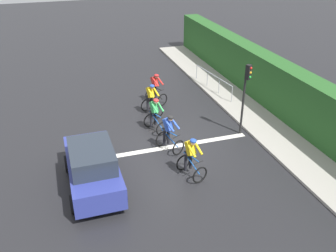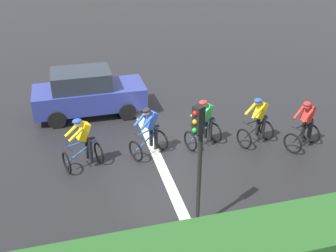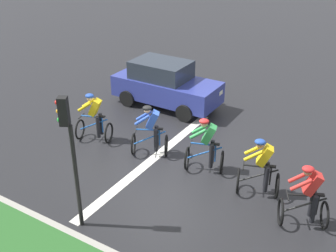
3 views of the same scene
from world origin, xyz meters
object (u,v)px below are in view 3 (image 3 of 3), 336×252
object	(u,v)px
cyclist_fourth	(151,132)
traffic_light_near_crossing	(70,144)
cyclist_trailing	(94,119)
cyclist_lead	(307,198)
car_navy	(165,84)
cyclist_mid	(206,147)
cyclist_second	(261,169)

from	to	relation	value
cyclist_fourth	traffic_light_near_crossing	xyz separation A→B (m)	(3.63, 0.33, 1.43)
cyclist_trailing	cyclist_lead	bearing A→B (deg)	84.82
cyclist_lead	cyclist_fourth	world-z (taller)	same
cyclist_fourth	car_navy	bearing A→B (deg)	-154.94
cyclist_trailing	car_navy	size ratio (longest dim) A/B	0.40
cyclist_mid	traffic_light_near_crossing	world-z (taller)	traffic_light_near_crossing
cyclist_mid	cyclist_fourth	world-z (taller)	same
cyclist_trailing	cyclist_second	bearing A→B (deg)	89.83
cyclist_mid	car_navy	xyz separation A→B (m)	(-3.34, -3.44, 0.08)
car_navy	cyclist_second	bearing A→B (deg)	54.88
cyclist_fourth	cyclist_trailing	size ratio (longest dim) A/B	1.00
cyclist_lead	cyclist_trailing	world-z (taller)	same
cyclist_second	cyclist_mid	xyz separation A→B (m)	(-0.30, -1.73, 0.00)
cyclist_lead	traffic_light_near_crossing	size ratio (longest dim) A/B	0.50
cyclist_mid	cyclist_trailing	distance (m)	3.91
traffic_light_near_crossing	cyclist_lead	bearing A→B (deg)	121.31
cyclist_mid	cyclist_trailing	xyz separation A→B (m)	(0.28, -3.90, 0.00)
cyclist_fourth	cyclist_trailing	bearing A→B (deg)	-84.34
cyclist_lead	cyclist_second	bearing A→B (deg)	-114.44
cyclist_lead	cyclist_fourth	size ratio (longest dim) A/B	1.00
traffic_light_near_crossing	cyclist_fourth	bearing A→B (deg)	-174.80
cyclist_mid	cyclist_trailing	bearing A→B (deg)	-85.85
cyclist_second	car_navy	distance (m)	6.32
car_navy	traffic_light_near_crossing	world-z (taller)	traffic_light_near_crossing
cyclist_lead	cyclist_second	xyz separation A→B (m)	(-0.62, -1.36, 0.00)
cyclist_mid	cyclist_second	bearing A→B (deg)	80.19
cyclist_second	cyclist_trailing	distance (m)	5.63
cyclist_second	traffic_light_near_crossing	bearing A→B (deg)	-43.53
cyclist_second	traffic_light_near_crossing	size ratio (longest dim) A/B	0.50
cyclist_trailing	traffic_light_near_crossing	distance (m)	4.41
cyclist_mid	cyclist_lead	bearing A→B (deg)	73.48
cyclist_lead	traffic_light_near_crossing	distance (m)	5.57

